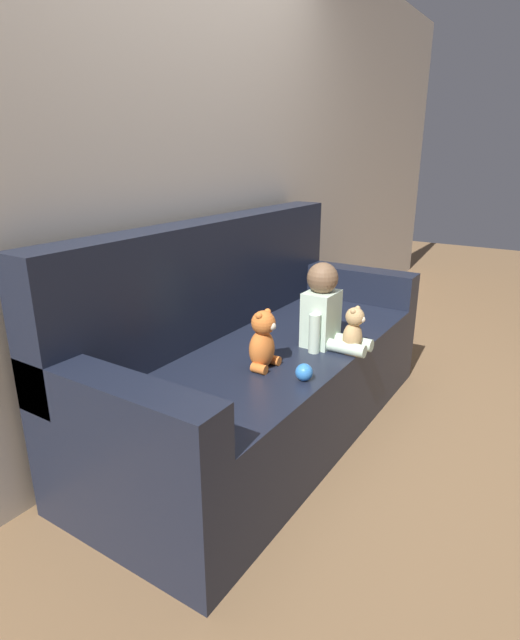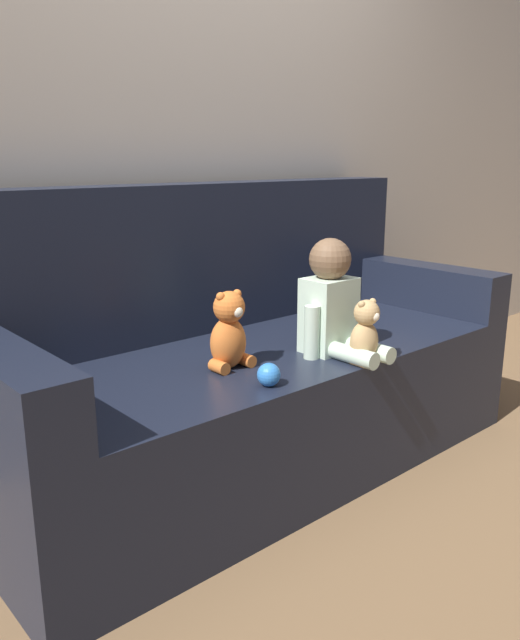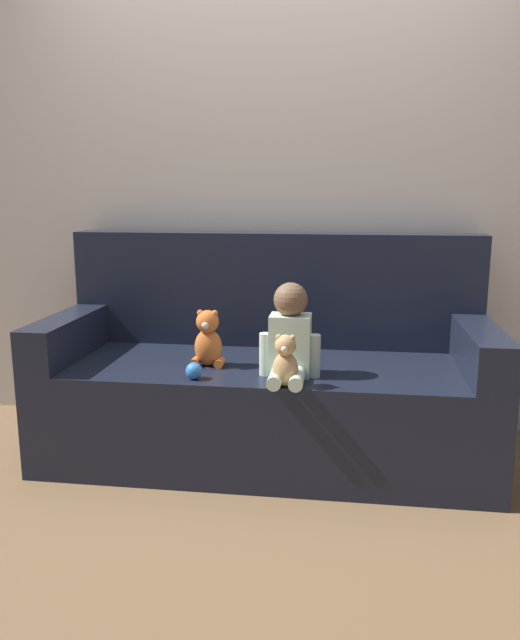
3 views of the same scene
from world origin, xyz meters
The scene contains 7 objects.
ground_plane centered at (0.00, 0.00, 0.00)m, with size 12.00×12.00×0.00m, color brown.
wall_back centered at (0.00, 0.51, 1.30)m, with size 8.00×0.05×2.60m.
couch centered at (0.00, 0.06, 0.35)m, with size 2.04×0.84×1.04m.
person_baby centered at (0.13, -0.23, 0.64)m, with size 0.26×0.32×0.40m.
teddy_bear_brown centered at (0.13, -0.38, 0.57)m, with size 0.13×0.10×0.22m.
plush_toy_side centered at (-0.25, -0.13, 0.59)m, with size 0.15×0.12×0.26m.
toy_ball centered at (-0.26, -0.33, 0.50)m, with size 0.07×0.07×0.07m.
Camera 3 is at (0.36, -2.78, 1.24)m, focal length 35.00 mm.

